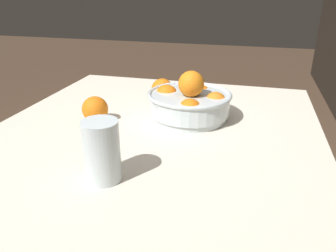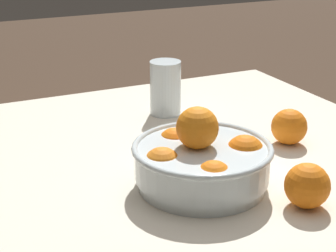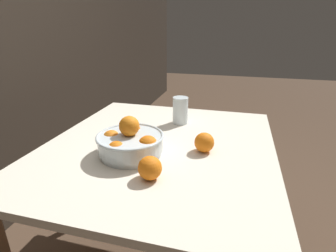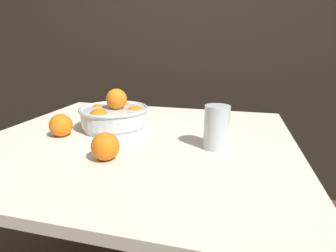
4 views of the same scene
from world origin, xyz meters
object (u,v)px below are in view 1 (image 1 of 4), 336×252
(fruit_bowl, at_px, (190,102))
(orange_loose_near_bowl, at_px, (95,109))
(juice_glass, at_px, (102,153))
(orange_loose_front, at_px, (162,90))

(fruit_bowl, distance_m, orange_loose_near_bowl, 0.30)
(fruit_bowl, bearing_deg, orange_loose_near_bowl, -69.99)
(fruit_bowl, distance_m, juice_glass, 0.42)
(juice_glass, bearing_deg, orange_loose_front, -178.02)
(fruit_bowl, height_order, orange_loose_near_bowl, fruit_bowl)
(fruit_bowl, xyz_separation_m, juice_glass, (0.41, -0.11, 0.01))
(juice_glass, bearing_deg, orange_loose_near_bowl, -150.97)
(orange_loose_near_bowl, relative_size, orange_loose_front, 0.99)
(orange_loose_near_bowl, xyz_separation_m, orange_loose_front, (-0.25, 0.15, 0.00))
(juice_glass, xyz_separation_m, orange_loose_near_bowl, (-0.30, -0.17, -0.02))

